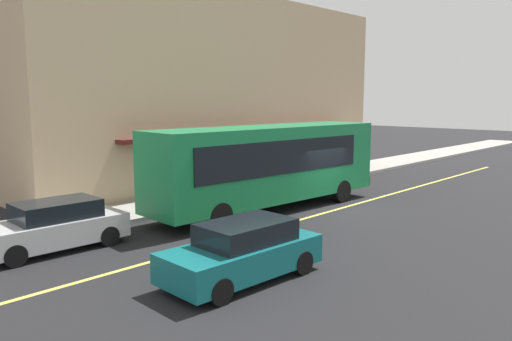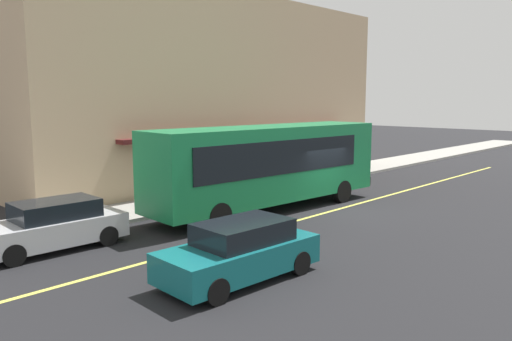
# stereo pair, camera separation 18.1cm
# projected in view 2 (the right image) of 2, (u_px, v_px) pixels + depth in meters

# --- Properties ---
(ground) EXTENTS (120.00, 120.00, 0.00)m
(ground) POSITION_uv_depth(u_px,v_px,m) (338.00, 209.00, 20.90)
(ground) COLOR black
(sidewalk) EXTENTS (80.00, 2.99, 0.15)m
(sidewalk) POSITION_uv_depth(u_px,v_px,m) (243.00, 191.00, 24.79)
(sidewalk) COLOR #9E9B93
(sidewalk) RESTS_ON ground
(lane_centre_stripe) EXTENTS (36.00, 0.16, 0.01)m
(lane_centre_stripe) POSITION_uv_depth(u_px,v_px,m) (338.00, 209.00, 20.90)
(lane_centre_stripe) COLOR #D8D14C
(lane_centre_stripe) RESTS_ON ground
(storefront_building) EXTENTS (23.16, 11.85, 10.14)m
(storefront_building) POSITION_uv_depth(u_px,v_px,m) (184.00, 91.00, 30.39)
(storefront_building) COLOR tan
(storefront_building) RESTS_ON ground
(bus) EXTENTS (11.25, 3.14, 3.50)m
(bus) POSITION_uv_depth(u_px,v_px,m) (269.00, 163.00, 20.54)
(bus) COLOR #197F47
(bus) RESTS_ON ground
(traffic_light) EXTENTS (0.30, 0.52, 3.20)m
(traffic_light) POSITION_uv_depth(u_px,v_px,m) (287.00, 139.00, 25.60)
(traffic_light) COLOR #2D2D33
(traffic_light) RESTS_ON sidewalk
(car_silver) EXTENTS (4.34, 1.95, 1.52)m
(car_silver) POSITION_uv_depth(u_px,v_px,m) (53.00, 226.00, 15.28)
(car_silver) COLOR #B7BABF
(car_silver) RESTS_ON ground
(car_teal) EXTENTS (4.37, 2.00, 1.52)m
(car_teal) POSITION_uv_depth(u_px,v_px,m) (240.00, 252.00, 12.71)
(car_teal) COLOR #14666B
(car_teal) RESTS_ON ground
(pedestrian_waiting) EXTENTS (0.34, 0.34, 1.69)m
(pedestrian_waiting) POSITION_uv_depth(u_px,v_px,m) (167.00, 183.00, 20.47)
(pedestrian_waiting) COLOR black
(pedestrian_waiting) RESTS_ON sidewalk
(pedestrian_near_storefront) EXTENTS (0.34, 0.34, 1.71)m
(pedestrian_near_storefront) POSITION_uv_depth(u_px,v_px,m) (286.00, 162.00, 27.32)
(pedestrian_near_storefront) COLOR black
(pedestrian_near_storefront) RESTS_ON sidewalk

